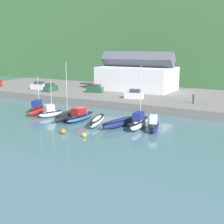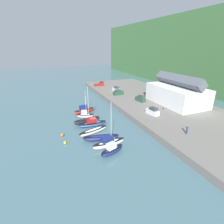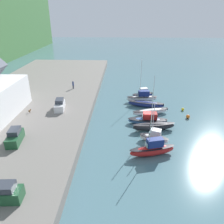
# 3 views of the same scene
# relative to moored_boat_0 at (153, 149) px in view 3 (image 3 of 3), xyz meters

# --- Properties ---
(ground_plane) EXTENTS (320.00, 320.00, 0.00)m
(ground_plane) POSITION_rel_moored_boat_0_xyz_m (10.35, 0.33, -1.07)
(ground_plane) COLOR #476B75
(quay_promenade) EXTENTS (106.52, 30.47, 1.69)m
(quay_promenade) POSITION_rel_moored_boat_0_xyz_m (10.35, 26.38, -0.22)
(quay_promenade) COLOR slate
(quay_promenade) RESTS_ON ground_plane
(moored_boat_0) EXTENTS (3.35, 7.37, 7.56)m
(moored_boat_0) POSITION_rel_moored_boat_0_xyz_m (0.00, 0.00, 0.00)
(moored_boat_0) COLOR red
(moored_boat_0) RESTS_ON ground_plane
(moored_boat_1) EXTENTS (3.34, 5.23, 6.90)m
(moored_boat_1) POSITION_rel_moored_boat_0_xyz_m (3.76, -0.74, -0.18)
(moored_boat_1) COLOR silver
(moored_boat_1) RESTS_ON ground_plane
(moored_boat_2) EXTENTS (2.89, 8.24, 10.50)m
(moored_boat_2) POSITION_rel_moored_boat_0_xyz_m (7.86, -1.19, -0.25)
(moored_boat_2) COLOR black
(moored_boat_2) RESTS_ON ground_plane
(moored_boat_3) EXTENTS (2.38, 7.79, 2.36)m
(moored_boat_3) POSITION_rel_moored_boat_0_xyz_m (10.44, -0.41, -0.22)
(moored_boat_3) COLOR #33568E
(moored_boat_3) RESTS_ON ground_plane
(moored_boat_4) EXTENTS (4.04, 8.32, 1.27)m
(moored_boat_4) POSITION_rel_moored_boat_0_xyz_m (14.71, -1.38, -0.39)
(moored_boat_4) COLOR silver
(moored_boat_4) RESTS_ON ground_plane
(moored_boat_5) EXTENTS (3.48, 8.62, 1.36)m
(moored_boat_5) POSITION_rel_moored_boat_0_xyz_m (18.83, -0.78, -0.34)
(moored_boat_5) COLOR navy
(moored_boat_5) RESTS_ON ground_plane
(moored_boat_6) EXTENTS (2.52, 7.71, 10.28)m
(moored_boat_6) POSITION_rel_moored_boat_0_xyz_m (22.09, -0.16, -0.02)
(moored_boat_6) COLOR silver
(moored_boat_6) RESTS_ON ground_plane
(moored_boat_7) EXTENTS (3.39, 5.81, 2.57)m
(moored_boat_7) POSITION_rel_moored_boat_0_xyz_m (24.78, -0.50, -0.13)
(moored_boat_7) COLOR navy
(moored_boat_7) RESTS_ON ground_plane
(parked_car_0) EXTENTS (4.42, 2.40, 2.16)m
(parked_car_0) POSITION_rel_moored_boat_0_xyz_m (0.07, 21.17, 1.54)
(parked_car_0) COLOR #1E4C2D
(parked_car_0) RESTS_ON quay_promenade
(parked_car_1) EXTENTS (2.10, 4.32, 2.16)m
(parked_car_1) POSITION_rel_moored_boat_0_xyz_m (-11.27, 17.29, 1.54)
(parked_car_1) COLOR #1E4C2D
(parked_car_1) RESTS_ON quay_promenade
(parked_car_3) EXTENTS (4.41, 2.38, 2.16)m
(parked_car_3) POSITION_rel_moored_boat_0_xyz_m (12.82, 17.59, 1.54)
(parked_car_3) COLOR silver
(parked_car_3) RESTS_ON quay_promenade
(person_on_quay) EXTENTS (0.40, 0.40, 2.14)m
(person_on_quay) POSITION_rel_moored_boat_0_xyz_m (26.26, 17.65, 1.72)
(person_on_quay) COLOR #232838
(person_on_quay) RESTS_ON quay_promenade
(dog_on_quay) EXTENTS (0.88, 0.46, 0.68)m
(dog_on_quay) POSITION_rel_moored_boat_0_xyz_m (10.79, 23.20, 1.08)
(dog_on_quay) COLOR brown
(dog_on_quay) RESTS_ON quay_promenade
(mooring_buoy_0) EXTENTS (0.63, 0.63, 0.63)m
(mooring_buoy_0) POSITION_rel_moored_boat_0_xyz_m (17.11, -8.83, -0.75)
(mooring_buoy_0) COLOR yellow
(mooring_buoy_0) RESTS_ON ground_plane
(mooring_buoy_1) EXTENTS (0.78, 0.78, 0.78)m
(mooring_buoy_1) POSITION_rel_moored_boat_0_xyz_m (13.23, -8.94, -0.67)
(mooring_buoy_1) COLOR orange
(mooring_buoy_1) RESTS_ON ground_plane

